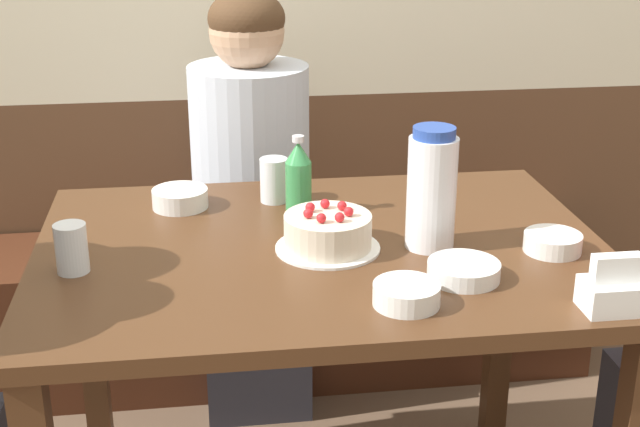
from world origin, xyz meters
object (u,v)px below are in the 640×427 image
object	(u,v)px
bowl_rice_small	(406,294)
bowl_side_dish	(464,271)
birthday_cake	(328,233)
water_pitcher	(432,189)
glass_tumbler_short	(274,180)
bowl_sauce_shallow	(180,198)
bowl_soup_white	(553,243)
glass_water_tall	(71,248)
napkin_holder	(614,290)
soju_bottle	(298,178)
bench_seat	(286,306)
person_dark_striped	(252,216)

from	to	relation	value
bowl_rice_small	bowl_side_dish	bearing A→B (deg)	34.71
birthday_cake	water_pitcher	size ratio (longest dim) A/B	0.85
glass_tumbler_short	bowl_sauce_shallow	bearing A→B (deg)	-176.75
bowl_soup_white	bowl_sauce_shallow	world-z (taller)	bowl_sauce_shallow
birthday_cake	glass_water_tall	world-z (taller)	glass_water_tall
napkin_holder	bowl_soup_white	xyz separation A→B (m)	(-0.01, 0.26, -0.02)
soju_bottle	bowl_rice_small	size ratio (longest dim) A/B	1.51
soju_bottle	bowl_sauce_shallow	world-z (taller)	soju_bottle
bench_seat	bowl_rice_small	xyz separation A→B (m)	(0.11, -1.12, 0.58)
bowl_rice_small	napkin_holder	bearing A→B (deg)	-10.83
bowl_side_dish	napkin_holder	bearing A→B (deg)	-35.42
bench_seat	bowl_soup_white	xyz separation A→B (m)	(0.46, -0.93, 0.58)
person_dark_striped	glass_water_tall	bearing A→B (deg)	-27.27
bench_seat	bowl_sauce_shallow	world-z (taller)	bowl_sauce_shallow
glass_water_tall	bowl_side_dish	bearing A→B (deg)	-10.19
glass_water_tall	glass_tumbler_short	xyz separation A→B (m)	(0.42, 0.34, 0.00)
water_pitcher	glass_tumbler_short	world-z (taller)	water_pitcher
water_pitcher	bowl_soup_white	xyz separation A→B (m)	(0.24, -0.06, -0.11)
bench_seat	bowl_side_dish	distance (m)	1.21
bowl_soup_white	bowl_rice_small	size ratio (longest dim) A/B	0.97
birthday_cake	person_dark_striped	distance (m)	0.75
bowl_sauce_shallow	bench_seat	bearing A→B (deg)	62.74
birthday_cake	water_pitcher	distance (m)	0.23
glass_water_tall	napkin_holder	bearing A→B (deg)	-16.88
birthday_cake	bowl_rice_small	world-z (taller)	birthday_cake
water_pitcher	soju_bottle	bearing A→B (deg)	137.64
napkin_holder	person_dark_striped	distance (m)	1.21
birthday_cake	glass_water_tall	size ratio (longest dim) A/B	2.20
bowl_sauce_shallow	glass_tumbler_short	xyz separation A→B (m)	(0.22, 0.01, 0.03)
bench_seat	bowl_rice_small	bearing A→B (deg)	-84.25
bowl_rice_small	glass_water_tall	size ratio (longest dim) A/B	1.24
bowl_rice_small	glass_water_tall	world-z (taller)	glass_water_tall
napkin_holder	bowl_sauce_shallow	size ratio (longest dim) A/B	0.86
birthday_cake	napkin_holder	size ratio (longest dim) A/B	1.96
napkin_holder	bowl_rice_small	size ratio (longest dim) A/B	0.91
water_pitcher	bowl_side_dish	xyz separation A→B (m)	(0.03, -0.16, -0.11)
water_pitcher	person_dark_striped	xyz separation A→B (m)	(-0.33, 0.72, -0.32)
bowl_sauce_shallow	person_dark_striped	world-z (taller)	person_dark_striped
bowl_soup_white	bowl_side_dish	bearing A→B (deg)	-154.41
soju_bottle	napkin_holder	bearing A→B (deg)	-47.81
bench_seat	bowl_soup_white	bearing A→B (deg)	-63.54
glass_tumbler_short	bowl_soup_white	bearing A→B (deg)	-34.79
soju_bottle	bowl_side_dish	bearing A→B (deg)	-54.97
soju_bottle	glass_water_tall	size ratio (longest dim) A/B	1.87
person_dark_striped	birthday_cake	bearing A→B (deg)	9.23
bowl_soup_white	bowl_side_dish	distance (m)	0.24
bowl_sauce_shallow	person_dark_striped	size ratio (longest dim) A/B	0.10
soju_bottle	bowl_sauce_shallow	size ratio (longest dim) A/B	1.43
bowl_rice_small	glass_water_tall	bearing A→B (deg)	159.73
bench_seat	glass_water_tall	xyz separation A→B (m)	(-0.49, -0.90, 0.61)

